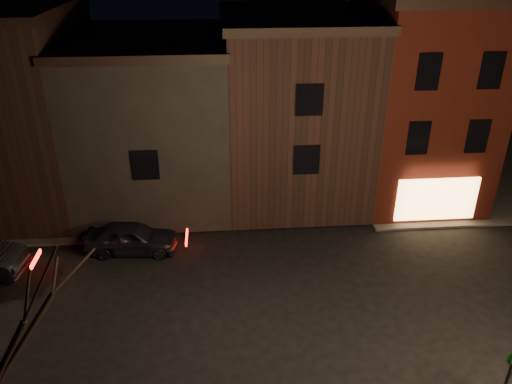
% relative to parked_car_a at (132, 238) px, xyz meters
% --- Properties ---
extents(ground, '(120.00, 120.00, 0.00)m').
position_rel_parked_car_a_xyz_m(ground, '(6.52, -4.28, -0.70)').
color(ground, black).
rests_on(ground, ground).
extents(sidewalk_far_right, '(30.00, 30.00, 0.12)m').
position_rel_parked_car_a_xyz_m(sidewalk_far_right, '(26.52, 15.72, -0.64)').
color(sidewalk_far_right, '#2D2B28').
rests_on(sidewalk_far_right, ground).
extents(corner_building, '(6.50, 8.50, 10.50)m').
position_rel_parked_car_a_xyz_m(corner_building, '(14.52, 5.20, 4.70)').
color(corner_building, '#47130C').
rests_on(corner_building, ground).
extents(row_building_a, '(7.30, 10.30, 9.40)m').
position_rel_parked_car_a_xyz_m(row_building_a, '(8.02, 6.22, 4.13)').
color(row_building_a, black).
rests_on(row_building_a, ground).
extents(row_building_b, '(7.80, 10.30, 8.40)m').
position_rel_parked_car_a_xyz_m(row_building_b, '(0.77, 6.22, 3.63)').
color(row_building_b, black).
rests_on(row_building_b, ground).
extents(row_building_c, '(7.30, 10.30, 9.90)m').
position_rel_parked_car_a_xyz_m(row_building_c, '(-6.48, 6.22, 4.38)').
color(row_building_c, black).
rests_on(row_building_c, ground).
extents(parked_car_a, '(4.22, 1.96, 1.40)m').
position_rel_parked_car_a_xyz_m(parked_car_a, '(0.00, 0.00, 0.00)').
color(parked_car_a, black).
rests_on(parked_car_a, ground).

